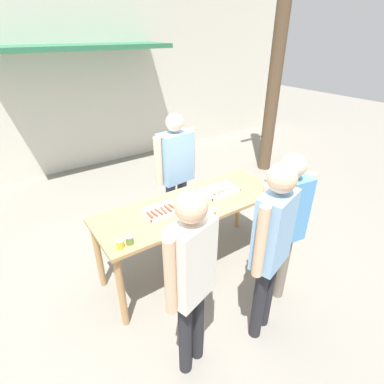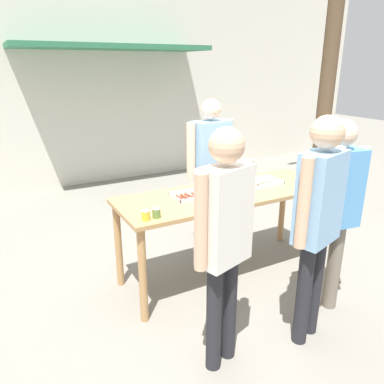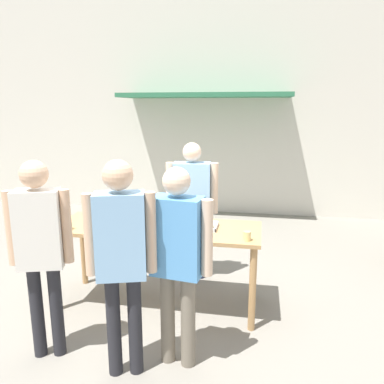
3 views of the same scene
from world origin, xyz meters
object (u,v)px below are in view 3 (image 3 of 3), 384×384
at_px(food_tray_sausages, 125,222).
at_px(condiment_jar_ketchup, 69,226).
at_px(person_customer_holding_hotdog, 40,241).
at_px(person_customer_with_cup, 177,251).
at_px(food_tray_buns, 195,225).
at_px(person_customer_waiting_in_line, 121,250).
at_px(condiment_jar_mustard, 60,225).
at_px(beer_cup, 247,236).
at_px(person_server_behind_table, 192,200).

height_order(food_tray_sausages, condiment_jar_ketchup, condiment_jar_ketchup).
height_order(person_customer_holding_hotdog, person_customer_with_cup, person_customer_holding_hotdog).
bearing_deg(food_tray_sausages, food_tray_buns, -0.06).
bearing_deg(person_customer_waiting_in_line, person_customer_holding_hotdog, -24.34).
height_order(condiment_jar_mustard, beer_cup, beer_cup).
bearing_deg(person_customer_with_cup, person_customer_holding_hotdog, 13.03).
xyz_separation_m(food_tray_sausages, person_server_behind_table, (0.63, 0.71, 0.11)).
bearing_deg(condiment_jar_mustard, beer_cup, 0.10).
relative_size(person_server_behind_table, person_customer_with_cup, 1.02).
bearing_deg(beer_cup, person_customer_holding_hotdog, -155.80).
height_order(food_tray_buns, person_server_behind_table, person_server_behind_table).
height_order(beer_cup, person_customer_holding_hotdog, person_customer_holding_hotdog).
distance_m(beer_cup, person_customer_waiting_in_line, 1.29).
distance_m(person_customer_holding_hotdog, person_customer_waiting_in_line, 0.77).
xyz_separation_m(food_tray_sausages, beer_cup, (1.36, -0.31, 0.03)).
bearing_deg(person_server_behind_table, person_customer_holding_hotdog, -124.75).
xyz_separation_m(person_customer_holding_hotdog, person_customer_with_cup, (1.16, 0.10, -0.04)).
distance_m(condiment_jar_mustard, person_customer_with_cup, 1.57).
distance_m(food_tray_buns, condiment_jar_mustard, 1.43).
bearing_deg(food_tray_sausages, condiment_jar_ketchup, -148.68).
height_order(beer_cup, person_server_behind_table, person_server_behind_table).
bearing_deg(beer_cup, food_tray_buns, 151.58).
xyz_separation_m(food_tray_buns, person_customer_waiting_in_line, (-0.38, -1.17, 0.15)).
distance_m(food_tray_sausages, condiment_jar_ketchup, 0.59).
distance_m(food_tray_sausages, person_customer_with_cup, 1.27).
height_order(condiment_jar_ketchup, person_server_behind_table, person_server_behind_table).
height_order(food_tray_buns, person_customer_waiting_in_line, person_customer_waiting_in_line).
relative_size(food_tray_buns, person_customer_waiting_in_line, 0.24).
bearing_deg(person_customer_holding_hotdog, condiment_jar_mustard, -87.97).
xyz_separation_m(condiment_jar_mustard, person_customer_waiting_in_line, (1.02, -0.86, 0.13)).
height_order(food_tray_sausages, person_server_behind_table, person_server_behind_table).
distance_m(condiment_jar_mustard, person_customer_waiting_in_line, 1.34).
bearing_deg(food_tray_sausages, person_customer_waiting_in_line, -70.46).
xyz_separation_m(food_tray_sausages, person_customer_with_cup, (0.82, -0.97, 0.10)).
relative_size(person_server_behind_table, person_customer_waiting_in_line, 0.98).
xyz_separation_m(condiment_jar_mustard, beer_cup, (1.96, 0.00, 0.00)).
xyz_separation_m(beer_cup, person_customer_waiting_in_line, (-0.95, -0.87, 0.13)).
distance_m(person_customer_holding_hotdog, person_customer_with_cup, 1.17).
bearing_deg(condiment_jar_ketchup, person_customer_waiting_in_line, -43.25).
relative_size(beer_cup, person_server_behind_table, 0.05).
relative_size(condiment_jar_mustard, person_customer_holding_hotdog, 0.05).
relative_size(person_server_behind_table, person_customer_holding_hotdog, 1.00).
xyz_separation_m(person_customer_holding_hotdog, person_customer_waiting_in_line, (0.76, -0.10, 0.02)).
xyz_separation_m(beer_cup, person_customer_holding_hotdog, (-1.70, -0.77, 0.11)).
xyz_separation_m(condiment_jar_ketchup, person_customer_holding_hotdog, (0.16, -0.77, 0.11)).
bearing_deg(person_customer_waiting_in_line, food_tray_sausages, -87.30).
bearing_deg(beer_cup, person_customer_with_cup, -129.28).
relative_size(condiment_jar_ketchup, person_customer_with_cup, 0.05).
height_order(beer_cup, person_customer_with_cup, person_customer_with_cup).
distance_m(food_tray_buns, person_server_behind_table, 0.74).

